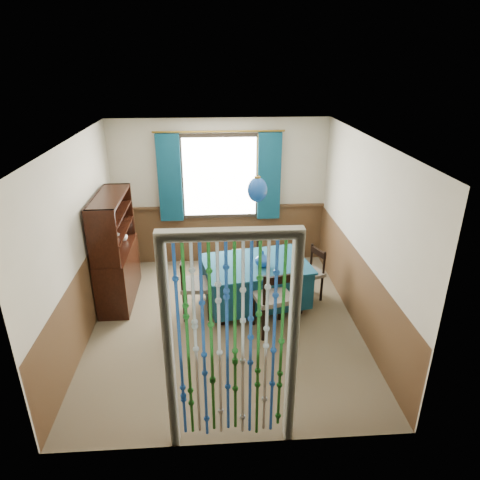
{
  "coord_description": "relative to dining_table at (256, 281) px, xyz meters",
  "views": [
    {
      "loc": [
        -0.13,
        -4.97,
        3.4
      ],
      "look_at": [
        0.23,
        0.36,
        1.09
      ],
      "focal_mm": 32.0,
      "sensor_mm": 36.0,
      "label": 1
    }
  ],
  "objects": [
    {
      "name": "pendant_lamp",
      "position": [
        -0.0,
        -0.0,
        1.37
      ],
      "size": [
        0.27,
        0.27,
        0.89
      ],
      "color": "olive",
      "rests_on": "ceiling"
    },
    {
      "name": "ceiling",
      "position": [
        -0.46,
        -0.43,
        2.09
      ],
      "size": [
        4.0,
        4.0,
        0.0
      ],
      "primitive_type": "plane",
      "rotation": [
        3.14,
        0.0,
        0.0
      ],
      "color": "silver",
      "rests_on": "ground"
    },
    {
      "name": "wainscot_left",
      "position": [
        -2.25,
        -0.43,
        0.09
      ],
      "size": [
        0.0,
        4.0,
        4.0
      ],
      "primitive_type": "plane",
      "rotation": [
        1.57,
        0.0,
        1.57
      ],
      "color": "#4A311C",
      "rests_on": "ground"
    },
    {
      "name": "wall_front",
      "position": [
        -0.46,
        -2.43,
        0.84
      ],
      "size": [
        3.6,
        0.0,
        3.6
      ],
      "primitive_type": "plane",
      "rotation": [
        -1.57,
        0.0,
        0.0
      ],
      "color": "#B8AE96",
      "rests_on": "ground"
    },
    {
      "name": "wainscot_right",
      "position": [
        1.32,
        -0.43,
        0.09
      ],
      "size": [
        0.0,
        4.0,
        4.0
      ],
      "primitive_type": "plane",
      "rotation": [
        1.57,
        0.0,
        -1.57
      ],
      "color": "#4A311C",
      "rests_on": "ground"
    },
    {
      "name": "wall_right",
      "position": [
        1.34,
        -0.43,
        0.84
      ],
      "size": [
        0.0,
        4.0,
        4.0
      ],
      "primitive_type": "plane",
      "rotation": [
        1.57,
        0.0,
        -1.57
      ],
      "color": "#B8AE96",
      "rests_on": "ground"
    },
    {
      "name": "floor",
      "position": [
        -0.46,
        -0.43,
        -0.41
      ],
      "size": [
        4.0,
        4.0,
        0.0
      ],
      "primitive_type": "plane",
      "color": "brown",
      "rests_on": "ground"
    },
    {
      "name": "chair_near",
      "position": [
        0.17,
        -0.64,
        0.09
      ],
      "size": [
        0.57,
        0.55,
        0.95
      ],
      "rotation": [
        0.0,
        0.0,
        0.26
      ],
      "color": "black",
      "rests_on": "floor"
    },
    {
      "name": "wall_left",
      "position": [
        -2.26,
        -0.43,
        0.84
      ],
      "size": [
        0.0,
        4.0,
        4.0
      ],
      "primitive_type": "plane",
      "rotation": [
        1.57,
        0.0,
        1.57
      ],
      "color": "#B8AE96",
      "rests_on": "ground"
    },
    {
      "name": "bowl_shelf",
      "position": [
        -1.97,
        0.06,
        0.73
      ],
      "size": [
        0.23,
        0.23,
        0.05
      ],
      "primitive_type": "imported",
      "rotation": [
        0.0,
        0.0,
        -0.15
      ],
      "color": "beige",
      "rests_on": "sideboard"
    },
    {
      "name": "chair_far",
      "position": [
        -0.07,
        0.69,
        0.08
      ],
      "size": [
        0.46,
        0.44,
        0.92
      ],
      "rotation": [
        0.0,
        0.0,
        3.16
      ],
      "color": "black",
      "rests_on": "floor"
    },
    {
      "name": "chair_right",
      "position": [
        0.83,
        0.18,
        0.02
      ],
      "size": [
        0.5,
        0.51,
        0.8
      ],
      "rotation": [
        0.0,
        0.0,
        1.96
      ],
      "color": "black",
      "rests_on": "floor"
    },
    {
      "name": "doorway",
      "position": [
        -0.46,
        -2.37,
        0.64
      ],
      "size": [
        1.16,
        0.12,
        2.18
      ],
      "primitive_type": null,
      "color": "silver",
      "rests_on": "ground"
    },
    {
      "name": "dining_table",
      "position": [
        0.0,
        0.0,
        0.0
      ],
      "size": [
        1.62,
        1.27,
        0.7
      ],
      "rotation": [
        0.0,
        0.0,
        0.18
      ],
      "color": "#0D3346",
      "rests_on": "floor"
    },
    {
      "name": "sideboard",
      "position": [
        -2.03,
        0.35,
        0.16
      ],
      "size": [
        0.44,
        1.25,
        1.63
      ],
      "rotation": [
        0.0,
        0.0,
        0.01
      ],
      "color": "black",
      "rests_on": "floor"
    },
    {
      "name": "wainscot_back",
      "position": [
        -0.46,
        1.56,
        0.09
      ],
      "size": [
        3.6,
        0.0,
        3.6
      ],
      "primitive_type": "plane",
      "rotation": [
        1.57,
        0.0,
        0.0
      ],
      "color": "#4A311C",
      "rests_on": "ground"
    },
    {
      "name": "chair_left",
      "position": [
        -0.88,
        -0.17,
        0.06
      ],
      "size": [
        0.42,
        0.44,
        0.88
      ],
      "rotation": [
        0.0,
        0.0,
        -1.57
      ],
      "color": "black",
      "rests_on": "floor"
    },
    {
      "name": "vase_sideboard",
      "position": [
        -1.97,
        0.68,
        0.49
      ],
      "size": [
        0.16,
        0.16,
        0.17
      ],
      "primitive_type": "imported",
      "rotation": [
        0.0,
        0.0,
        -0.01
      ],
      "color": "beige",
      "rests_on": "sideboard"
    },
    {
      "name": "window",
      "position": [
        -0.46,
        1.52,
        1.14
      ],
      "size": [
        1.32,
        0.12,
        1.42
      ],
      "primitive_type": "cube",
      "color": "black",
      "rests_on": "wall_back"
    },
    {
      "name": "vase_table",
      "position": [
        0.08,
        -0.1,
        0.39
      ],
      "size": [
        0.25,
        0.25,
        0.2
      ],
      "primitive_type": "imported",
      "rotation": [
        0.0,
        0.0,
        0.33
      ],
      "color": "navy",
      "rests_on": "dining_table"
    },
    {
      "name": "wainscot_front",
      "position": [
        -0.46,
        -2.41,
        0.09
      ],
      "size": [
        3.6,
        0.0,
        3.6
      ],
      "primitive_type": "plane",
      "rotation": [
        -1.57,
        0.0,
        0.0
      ],
      "color": "#4A311C",
      "rests_on": "ground"
    },
    {
      "name": "wall_back",
      "position": [
        -0.46,
        1.57,
        0.84
      ],
      "size": [
        3.6,
        0.0,
        3.6
      ],
      "primitive_type": "plane",
      "rotation": [
        1.57,
        0.0,
        0.0
      ],
      "color": "#B8AE96",
      "rests_on": "ground"
    }
  ]
}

